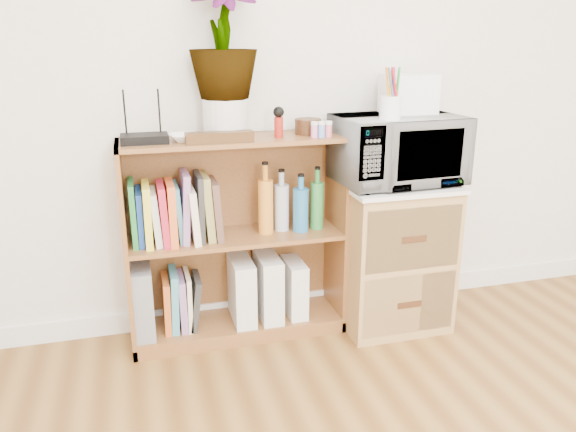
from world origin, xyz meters
name	(u,v)px	position (x,y,z in m)	size (l,w,h in m)	color
skirting_board	(299,301)	(0.00, 2.24, 0.05)	(4.00, 0.02, 0.10)	white
bookshelf	(236,240)	(-0.35, 2.10, 0.47)	(1.00, 0.30, 0.95)	brown
wicker_unit	(390,255)	(0.40, 2.02, 0.35)	(0.50, 0.45, 0.70)	#9E7542
microwave	(398,150)	(0.40, 2.02, 0.88)	(0.56, 0.38, 0.31)	white
pen_cup	(390,108)	(0.30, 1.92, 1.08)	(0.09, 0.09, 0.10)	white
small_appliance	(408,94)	(0.48, 2.09, 1.12)	(0.22, 0.19, 0.18)	white
router	(144,139)	(-0.73, 2.08, 0.97)	(0.19, 0.13, 0.04)	black
white_bowl	(185,138)	(-0.56, 2.07, 0.97)	(0.13, 0.13, 0.03)	white
plant_pot	(226,118)	(-0.38, 2.12, 1.03)	(0.20, 0.20, 0.17)	silver
potted_plant	(223,37)	(-0.38, 2.12, 1.37)	(0.28, 0.28, 0.51)	#317B35
trinket_box	(219,137)	(-0.42, 2.00, 0.97)	(0.28, 0.07, 0.05)	#3B2310
kokeshi_doll	(279,127)	(-0.15, 2.06, 0.99)	(0.04, 0.04, 0.09)	maroon
wooden_bowl	(308,126)	(0.00, 2.11, 0.98)	(0.12, 0.12, 0.07)	#331B0D
paint_jars	(321,131)	(0.03, 2.01, 0.98)	(0.11, 0.04, 0.06)	pink
file_box	(142,299)	(-0.79, 2.10, 0.23)	(0.10, 0.26, 0.33)	gray
magazine_holder_left	(242,290)	(-0.33, 2.09, 0.22)	(0.10, 0.25, 0.31)	silver
magazine_holder_mid	(268,286)	(-0.20, 2.09, 0.23)	(0.10, 0.25, 0.31)	silver
magazine_holder_right	(294,287)	(-0.07, 2.09, 0.21)	(0.09, 0.22, 0.27)	white
cookbooks	(176,211)	(-0.61, 2.10, 0.64)	(0.39, 0.20, 0.31)	#238339
liquor_bottles	(297,200)	(-0.06, 2.10, 0.64)	(0.39, 0.07, 0.32)	orange
lower_books	(180,301)	(-0.62, 2.10, 0.20)	(0.18, 0.19, 0.28)	#C25922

